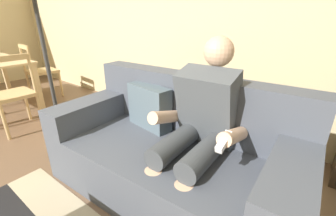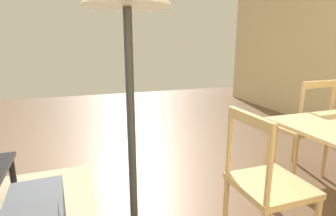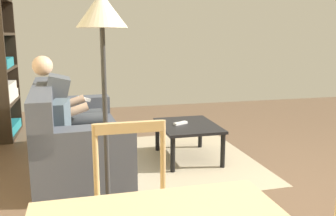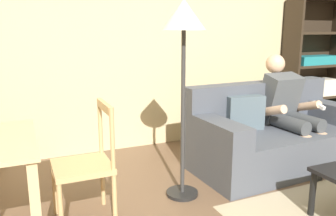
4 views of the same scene
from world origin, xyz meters
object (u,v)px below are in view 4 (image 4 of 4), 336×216
Objects in this scene: bookshelf at (312,76)px; floor_lamp at (184,33)px; person_lounging at (288,109)px; dining_chair_facing_couch at (86,165)px; couch at (273,136)px.

bookshelf reaches higher than floor_lamp.
floor_lamp reaches higher than person_lounging.
person_lounging is 1.28× the size of dining_chair_facing_couch.
floor_lamp is (-1.41, -0.30, 0.81)m from person_lounging.
bookshelf is 1.11× the size of floor_lamp.
couch is 1.82m from bookshelf.
bookshelf reaches higher than person_lounging.
dining_chair_facing_couch is (-2.04, -0.35, 0.13)m from couch.
floor_lamp is (0.84, 0.08, 0.96)m from dining_chair_facing_couch.
person_lounging is at bearing -144.15° from bookshelf.
person_lounging is (0.20, 0.03, 0.27)m from couch.
dining_chair_facing_couch is (-2.25, -0.38, -0.15)m from person_lounging.
couch is at bearing -147.13° from bookshelf.
bookshelf is (1.28, 0.92, 0.19)m from person_lounging.
bookshelf is at bearing 24.46° from floor_lamp.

